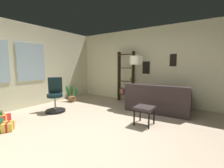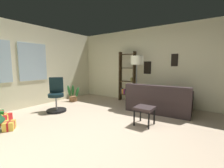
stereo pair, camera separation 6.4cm
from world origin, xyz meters
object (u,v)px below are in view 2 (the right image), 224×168
gift_box_gold (9,126)px  floor_lamp (137,63)px  couch (162,101)px  footstool (145,110)px  office_chair (56,98)px  gift_box_red (4,119)px  potted_plant (73,95)px  bookshelf (127,80)px

gift_box_gold → floor_lamp: (3.28, -1.36, 1.34)m
couch → footstool: couch is taller
office_chair → footstool: bearing=-78.6°
gift_box_red → couch: bearing=-41.3°
footstool → gift_box_gold: bearing=130.3°
floor_lamp → potted_plant: (-0.77, 2.26, -1.21)m
couch → potted_plant: size_ratio=2.95×
gift_box_red → gift_box_gold: bearing=-99.6°
gift_box_red → office_chair: office_chair is taller
footstool → gift_box_gold: (-1.90, 2.25, -0.27)m
gift_box_red → floor_lamp: 3.94m
office_chair → bookshelf: (2.32, -1.09, 0.41)m
couch → office_chair: size_ratio=1.83×
gift_box_gold → couch: bearing=-34.6°
footstool → office_chair: office_chair is taller
bookshelf → gift_box_gold: bearing=168.4°
couch → bookshelf: 1.64m
couch → office_chair: bearing=126.1°
gift_box_gold → floor_lamp: bearing=-22.6°
couch → office_chair: office_chair is taller
gift_box_gold → bookshelf: 3.86m
bookshelf → gift_box_red: bearing=160.3°
gift_box_red → potted_plant: size_ratio=0.64×
gift_box_red → potted_plant: potted_plant is taller
couch → gift_box_gold: 3.96m
office_chair → gift_box_gold: bearing=-166.9°
gift_box_red → gift_box_gold: 0.54m
gift_box_gold → floor_lamp: size_ratio=0.20×
footstool → gift_box_red: bearing=123.1°
bookshelf → potted_plant: bearing=126.0°
couch → bookshelf: (0.45, 1.48, 0.52)m
gift_box_gold → bookshelf: bearing=-11.6°
bookshelf → potted_plant: bookshelf is taller
couch → gift_box_red: bearing=138.7°
floor_lamp → office_chair: bearing=138.2°
couch → gift_box_gold: couch is taller
footstool → potted_plant: (0.60, 3.14, -0.14)m
footstool → floor_lamp: size_ratio=0.26×
gift_box_gold → gift_box_red: bearing=80.4°
bookshelf → floor_lamp: (-0.44, -0.60, 0.62)m
footstool → office_chair: bearing=101.4°
footstool → bookshelf: bookshelf is taller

